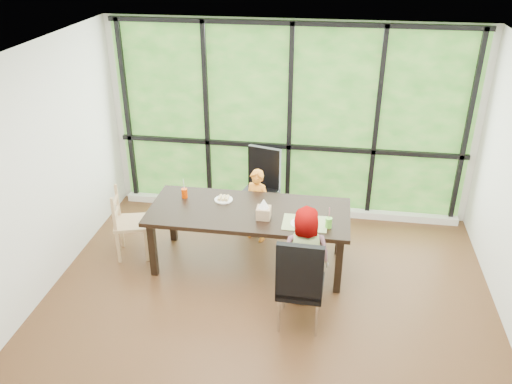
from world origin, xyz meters
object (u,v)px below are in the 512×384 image
dining_table (249,237)px  chair_interior_leather (301,280)px  orange_cup (184,193)px  green_cup (329,223)px  child_older (304,255)px  plate_near (301,224)px  chair_window_leather (259,189)px  tissue_box (264,213)px  chair_end_beech (132,223)px  child_toddler (257,205)px  plate_far (224,200)px

dining_table → chair_interior_leather: (0.70, -0.98, 0.17)m
orange_cup → green_cup: bearing=-14.2°
child_older → plate_near: bearing=-89.5°
chair_window_leather → green_cup: size_ratio=9.13×
tissue_box → plate_near: bearing=-9.6°
chair_window_leather → chair_end_beech: (-1.45, -0.97, -0.09)m
dining_table → chair_window_leather: (-0.03, 0.96, 0.17)m
child_toddler → tissue_box: size_ratio=6.29×
plate_far → orange_cup: (-0.49, -0.00, 0.05)m
dining_table → plate_far: bearing=149.8°
plate_near → orange_cup: bearing=163.9°
plate_near → chair_window_leather: bearing=119.1°
child_toddler → plate_far: (-0.35, -0.39, 0.26)m
child_toddler → plate_near: size_ratio=4.02×
chair_window_leather → green_cup: chair_window_leather is taller
chair_window_leather → tissue_box: 1.17m
chair_interior_leather → chair_end_beech: chair_interior_leather is taller
chair_interior_leather → chair_end_beech: bearing=-22.5°
chair_end_beech → plate_far: size_ratio=4.04×
child_older → green_cup: size_ratio=9.52×
plate_near → orange_cup: (-1.47, 0.42, 0.05)m
chair_end_beech → orange_cup: chair_end_beech is taller
dining_table → chair_window_leather: size_ratio=2.18×
chair_interior_leather → chair_window_leather: bearing=-67.9°
chair_interior_leather → green_cup: size_ratio=9.13×
dining_table → chair_end_beech: size_ratio=2.62×
plate_near → orange_cup: 1.53m
plate_far → orange_cup: bearing=-179.4°
orange_cup → child_toddler: bearing=25.3°
orange_cup → green_cup: 1.83m
chair_end_beech → orange_cup: 0.76m
child_toddler → orange_cup: child_toddler is taller
plate_far → plate_near: 1.07m
chair_interior_leather → green_cup: 0.81m
tissue_box → child_toddler: bearing=104.8°
chair_end_beech → green_cup: (2.41, -0.24, 0.36)m
chair_end_beech → child_toddler: 1.59m
chair_window_leather → orange_cup: size_ratio=9.22×
chair_end_beech → green_cup: bearing=-110.8°
chair_end_beech → tissue_box: 1.72m
dining_table → plate_near: size_ratio=9.58×
child_toddler → child_older: 1.34m
plate_near → dining_table: bearing=160.4°
orange_cup → dining_table: bearing=-13.3°
chair_interior_leather → child_toddler: bearing=-64.5°
chair_interior_leather → plate_near: size_ratio=4.38×
plate_far → plate_near: bearing=-23.5°
dining_table → child_toddler: bearing=90.0°
orange_cup → plate_near: bearing=-16.1°
dining_table → child_older: (0.70, -0.55, 0.19)m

